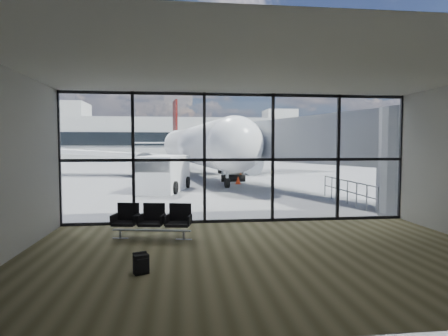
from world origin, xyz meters
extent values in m
plane|color=slate|center=(0.00, 40.00, 0.00)|extent=(220.00, 220.00, 0.00)
cube|color=brown|center=(0.00, -4.00, 0.01)|extent=(12.00, 8.00, 0.01)
cube|color=silver|center=(0.00, -4.00, 4.50)|extent=(12.00, 8.00, 0.02)
cube|color=beige|center=(0.00, -8.00, 2.25)|extent=(12.00, 0.02, 4.50)
cube|color=beige|center=(-6.00, -4.00, 2.25)|extent=(0.02, 8.00, 4.50)
cube|color=white|center=(0.00, 0.00, 2.25)|extent=(12.00, 0.04, 4.50)
cube|color=black|center=(0.00, 0.00, 0.06)|extent=(12.00, 0.12, 0.10)
cube|color=black|center=(0.00, 0.00, 2.20)|extent=(12.00, 0.12, 0.10)
cube|color=black|center=(0.00, 0.00, 4.44)|extent=(12.00, 0.12, 0.10)
cube|color=black|center=(-6.00, 0.00, 2.25)|extent=(0.10, 0.12, 4.50)
cube|color=black|center=(-3.60, 0.00, 2.25)|extent=(0.10, 0.12, 4.50)
cube|color=black|center=(-1.20, 0.00, 2.25)|extent=(0.10, 0.12, 4.50)
cube|color=black|center=(1.20, 0.00, 2.25)|extent=(0.10, 0.12, 4.50)
cube|color=black|center=(3.60, 0.00, 2.25)|extent=(0.10, 0.12, 4.50)
cube|color=black|center=(6.00, 0.00, 2.25)|extent=(0.10, 0.12, 4.50)
cylinder|color=#9EA1A3|center=(7.20, 1.00, 2.10)|extent=(2.80, 2.80, 4.20)
cube|color=#9EA1A3|center=(4.55, 8.00, 3.00)|extent=(7.45, 14.81, 2.40)
cube|color=#9EA1A3|center=(1.90, 15.00, 3.00)|extent=(2.60, 2.20, 2.60)
cylinder|color=gray|center=(1.10, 15.00, 0.90)|extent=(0.20, 0.20, 1.80)
cylinder|color=gray|center=(2.70, 15.00, 0.90)|extent=(0.20, 0.20, 1.80)
cylinder|color=black|center=(1.90, 15.00, 0.25)|extent=(1.80, 0.56, 0.56)
cylinder|color=gray|center=(5.60, 0.80, 0.55)|extent=(0.06, 0.06, 1.10)
cylinder|color=gray|center=(5.60, 1.70, 0.55)|extent=(0.06, 0.06, 1.10)
cylinder|color=gray|center=(5.60, 2.60, 0.55)|extent=(0.06, 0.06, 1.10)
cylinder|color=gray|center=(5.60, 3.50, 0.55)|extent=(0.06, 0.06, 1.10)
cylinder|color=gray|center=(5.60, 4.40, 0.55)|extent=(0.06, 0.06, 1.10)
cylinder|color=gray|center=(5.60, 5.30, 0.55)|extent=(0.06, 0.06, 1.10)
cylinder|color=gray|center=(5.60, 6.20, 0.55)|extent=(0.06, 0.06, 1.10)
cylinder|color=gray|center=(5.60, 3.50, 1.08)|extent=(0.06, 5.40, 0.06)
cylinder|color=gray|center=(5.60, 3.50, 0.60)|extent=(0.06, 5.40, 0.06)
cube|color=#B4B4AF|center=(0.00, 62.00, 4.00)|extent=(80.00, 12.00, 8.00)
cube|color=black|center=(0.00, 55.90, 4.00)|extent=(80.00, 0.20, 2.40)
cube|color=#B4B4AF|center=(-25.00, 62.00, 9.50)|extent=(10.00, 8.00, 3.00)
cube|color=#B4B4AF|center=(18.00, 62.00, 9.00)|extent=(6.00, 6.00, 2.00)
cylinder|color=#382619|center=(-39.00, 72.00, 1.53)|extent=(0.50, 0.50, 3.06)
sphere|color=black|center=(-39.00, 72.00, 5.27)|extent=(5.61, 5.61, 5.61)
cylinder|color=#382619|center=(-33.00, 72.00, 1.71)|extent=(0.50, 0.50, 3.42)
sphere|color=black|center=(-33.00, 72.00, 5.89)|extent=(6.27, 6.27, 6.27)
cylinder|color=#382619|center=(-27.00, 72.00, 1.35)|extent=(0.50, 0.50, 2.70)
sphere|color=black|center=(-27.00, 72.00, 4.65)|extent=(4.95, 4.95, 4.95)
cylinder|color=#382619|center=(-21.00, 72.00, 1.53)|extent=(0.50, 0.50, 3.06)
sphere|color=black|center=(-21.00, 72.00, 5.27)|extent=(5.61, 5.61, 5.61)
cylinder|color=#382619|center=(-15.00, 72.00, 1.71)|extent=(0.50, 0.50, 3.42)
sphere|color=black|center=(-15.00, 72.00, 5.89)|extent=(6.27, 6.27, 6.27)
cube|color=gray|center=(-2.85, -2.10, 0.26)|extent=(2.25, 0.51, 0.04)
cube|color=black|center=(-3.61, -1.95, 0.45)|extent=(0.74, 0.71, 0.08)
cube|color=black|center=(-3.55, -1.67, 0.72)|extent=(0.64, 0.19, 0.57)
cube|color=black|center=(-2.85, -2.10, 0.45)|extent=(0.74, 0.71, 0.08)
cube|color=black|center=(-2.79, -1.81, 0.72)|extent=(0.64, 0.19, 0.57)
cube|color=black|center=(-2.09, -2.24, 0.45)|extent=(0.74, 0.71, 0.08)
cube|color=black|center=(-2.03, -1.96, 0.72)|extent=(0.64, 0.19, 0.57)
cylinder|color=gray|center=(-3.76, -1.92, 0.13)|extent=(0.06, 0.06, 0.26)
cylinder|color=gray|center=(-1.93, -2.27, 0.13)|extent=(0.06, 0.06, 0.26)
cube|color=black|center=(-2.84, -5.05, 0.21)|extent=(0.35, 0.29, 0.42)
cube|color=black|center=(-2.80, -5.15, 0.21)|extent=(0.25, 0.15, 0.28)
cylinder|color=black|center=(-2.88, -4.96, 0.42)|extent=(0.29, 0.18, 0.08)
cylinder|color=white|center=(-0.67, 22.70, 2.77)|extent=(7.03, 27.89, 3.41)
sphere|color=white|center=(1.16, 8.98, 2.77)|extent=(3.41, 3.41, 3.41)
cone|color=white|center=(-2.80, 38.71, 3.05)|extent=(4.11, 5.94, 3.41)
cube|color=black|center=(1.08, 9.53, 3.23)|extent=(2.16, 1.37, 0.46)
cube|color=white|center=(-8.56, 22.58, 1.98)|extent=(14.18, 5.59, 1.09)
cylinder|color=black|center=(-5.30, 21.16, 1.06)|extent=(2.33, 3.37, 1.94)
cube|color=white|center=(-5.66, 37.86, 3.14)|extent=(5.19, 2.05, 0.17)
cube|color=white|center=(6.99, 24.65, 1.98)|extent=(13.84, 8.80, 1.09)
cylinder|color=black|center=(4.21, 22.42, 1.06)|extent=(2.33, 3.37, 1.94)
cube|color=white|center=(0.19, 38.64, 3.14)|extent=(5.34, 3.26, 0.17)
cube|color=#4D0D0B|center=(-2.80, 38.71, 6.09)|extent=(0.74, 3.51, 5.54)
cylinder|color=gray|center=(0.91, 10.81, 0.65)|extent=(0.18, 0.18, 1.29)
cylinder|color=black|center=(0.91, 10.81, 0.32)|extent=(0.31, 0.67, 0.65)
cylinder|color=black|center=(-3.29, 22.82, 0.42)|extent=(0.53, 0.93, 0.89)
cylinder|color=black|center=(1.83, 23.50, 0.42)|extent=(0.53, 0.93, 0.89)
cube|color=white|center=(-3.02, 9.79, 1.05)|extent=(3.17, 5.18, 2.10)
cube|color=black|center=(-3.44, 8.06, 1.62)|extent=(2.23, 1.69, 0.73)
cylinder|color=black|center=(-4.41, 8.51, 0.37)|extent=(0.43, 0.77, 0.73)
cylinder|color=black|center=(-2.37, 8.02, 0.37)|extent=(0.43, 0.77, 0.73)
cylinder|color=black|center=(-3.67, 11.57, 0.37)|extent=(0.43, 0.77, 0.73)
cylinder|color=black|center=(-1.64, 11.07, 0.37)|extent=(0.43, 0.77, 0.73)
cube|color=black|center=(-3.87, 17.00, 0.57)|extent=(2.58, 3.40, 1.03)
cube|color=black|center=(-3.36, 18.13, 1.34)|extent=(2.18, 2.85, 1.06)
cylinder|color=black|center=(-4.95, 16.36, 0.26)|extent=(0.40, 0.55, 0.51)
cylinder|color=black|center=(-3.64, 15.77, 0.26)|extent=(0.40, 0.55, 0.51)
cylinder|color=black|center=(-4.10, 18.24, 0.26)|extent=(0.40, 0.55, 0.51)
cylinder|color=black|center=(-2.79, 17.64, 0.26)|extent=(0.40, 0.55, 0.51)
cylinder|color=black|center=(-12.84, 11.49, 0.24)|extent=(0.35, 0.52, 0.48)
cylinder|color=black|center=(-13.50, 13.57, 0.24)|extent=(0.35, 0.52, 0.48)
cube|color=orange|center=(-2.18, 10.95, 0.01)|extent=(0.40, 0.40, 0.03)
cone|color=orange|center=(-2.18, 10.95, 0.29)|extent=(0.38, 0.38, 0.57)
cube|color=#F0520C|center=(2.52, 15.47, 0.02)|extent=(0.45, 0.45, 0.03)
cone|color=#F0520C|center=(2.52, 15.47, 0.32)|extent=(0.43, 0.43, 0.64)
cube|color=red|center=(1.99, 13.18, 0.01)|extent=(0.39, 0.39, 0.03)
cone|color=red|center=(1.99, 13.18, 0.28)|extent=(0.37, 0.37, 0.56)
camera|label=1|loc=(-1.99, -12.86, 2.67)|focal=30.00mm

